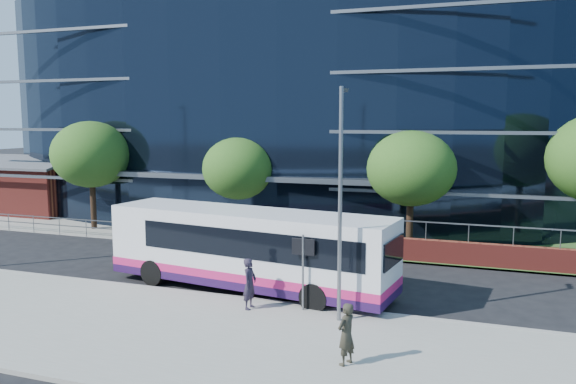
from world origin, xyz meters
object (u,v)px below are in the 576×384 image
at_px(brick_pavilion, 34,187).
at_px(pedestrian, 250,284).
at_px(streetlight_east, 340,198).
at_px(pedestrian_b, 346,334).
at_px(tree_far_c, 411,169).
at_px(tree_far_b, 239,169).
at_px(city_bus, 251,249).
at_px(street_sign, 303,256).
at_px(tree_far_a, 91,155).

bearing_deg(brick_pavilion, pedestrian, -32.35).
bearing_deg(streetlight_east, pedestrian_b, -72.88).
xyz_separation_m(brick_pavilion, pedestrian, (24.61, -15.59, -0.85)).
bearing_deg(tree_far_c, brick_pavilion, 171.18).
height_order(tree_far_b, city_bus, tree_far_b).
height_order(brick_pavilion, tree_far_c, tree_far_c).
bearing_deg(tree_far_c, streetlight_east, -95.11).
distance_m(street_sign, tree_far_b, 13.54).
xyz_separation_m(city_bus, pedestrian_b, (5.46, -5.99, -0.72)).
distance_m(tree_far_b, pedestrian, 13.25).
xyz_separation_m(tree_far_a, tree_far_b, (10.00, 0.50, -0.65)).
xyz_separation_m(tree_far_c, city_bus, (-5.41, -8.60, -2.76)).
bearing_deg(city_bus, street_sign, -26.57).
relative_size(brick_pavilion, tree_far_a, 1.23).
bearing_deg(tree_far_a, brick_pavilion, 153.45).
bearing_deg(city_bus, pedestrian, -59.96).
bearing_deg(pedestrian_b, pedestrian, -104.26).
xyz_separation_m(tree_far_c, pedestrian, (-4.39, -11.09, -3.45)).
xyz_separation_m(tree_far_a, tree_far_c, (20.00, 0.00, -0.33)).
relative_size(street_sign, pedestrian, 1.49).
bearing_deg(tree_far_b, tree_far_a, -177.14).
height_order(brick_pavilion, pedestrian, brick_pavilion).
bearing_deg(tree_far_c, tree_far_b, 177.14).
distance_m(pedestrian, pedestrian_b, 5.65).
height_order(brick_pavilion, city_bus, brick_pavilion).
distance_m(tree_far_c, streetlight_east, 11.22).
relative_size(tree_far_b, tree_far_c, 0.93).
height_order(tree_far_a, streetlight_east, streetlight_east).
xyz_separation_m(streetlight_east, pedestrian_b, (1.05, -3.41, -3.39)).
relative_size(tree_far_c, streetlight_east, 0.81).
height_order(brick_pavilion, tree_far_a, tree_far_a).
bearing_deg(streetlight_east, tree_far_c, 84.89).
xyz_separation_m(brick_pavilion, tree_far_c, (29.00, -4.50, 2.60)).
height_order(brick_pavilion, streetlight_east, streetlight_east).
bearing_deg(tree_far_a, pedestrian, -35.40).
bearing_deg(tree_far_a, city_bus, -30.51).
height_order(street_sign, city_bus, city_bus).
height_order(city_bus, pedestrian_b, city_bus).
bearing_deg(pedestrian, tree_far_c, -18.48).
xyz_separation_m(tree_far_b, pedestrian_b, (10.05, -15.08, -3.16)).
bearing_deg(brick_pavilion, tree_far_c, -8.82).
bearing_deg(brick_pavilion, tree_far_a, -26.55).
bearing_deg(tree_far_c, tree_far_a, 180.00).
relative_size(tree_far_b, pedestrian, 3.22).
relative_size(streetlight_east, pedestrian, 4.26).
xyz_separation_m(street_sign, pedestrian, (-1.89, -0.50, -1.06)).
distance_m(street_sign, pedestrian_b, 4.87).
relative_size(brick_pavilion, pedestrian, 4.58).
distance_m(brick_pavilion, pedestrian, 29.14).
distance_m(street_sign, pedestrian, 2.23).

